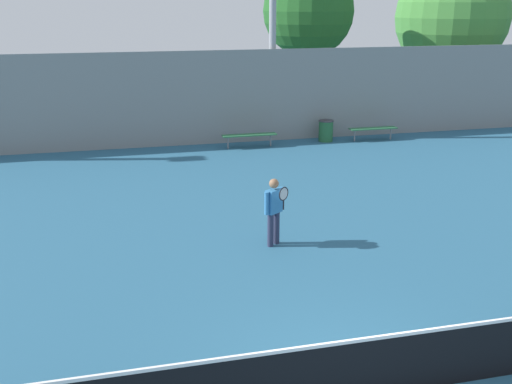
{
  "coord_description": "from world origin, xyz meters",
  "views": [
    {
      "loc": [
        -3.17,
        -6.53,
        5.32
      ],
      "look_at": [
        0.11,
        6.82,
        0.9
      ],
      "focal_mm": 42.0,
      "sensor_mm": 36.0,
      "label": 1
    }
  ],
  "objects_px": {
    "trash_bin": "(326,131)",
    "tree_green_broad": "(452,18)",
    "tennis_net": "(366,368)",
    "tennis_player": "(274,208)",
    "bench_courtside_far": "(249,136)",
    "tree_green_tall": "(309,11)",
    "bench_courtside_near": "(373,129)"
  },
  "relations": [
    {
      "from": "tennis_net",
      "to": "tree_green_tall",
      "type": "height_order",
      "value": "tree_green_tall"
    },
    {
      "from": "trash_bin",
      "to": "tree_green_broad",
      "type": "distance_m",
      "value": 9.98
    },
    {
      "from": "tennis_player",
      "to": "tree_green_broad",
      "type": "height_order",
      "value": "tree_green_broad"
    },
    {
      "from": "bench_courtside_far",
      "to": "tree_green_tall",
      "type": "xyz_separation_m",
      "value": [
        3.77,
        4.63,
        4.38
      ]
    },
    {
      "from": "tennis_net",
      "to": "bench_courtside_far",
      "type": "xyz_separation_m",
      "value": [
        1.85,
        14.94,
        -0.04
      ]
    },
    {
      "from": "tennis_player",
      "to": "tree_green_broad",
      "type": "relative_size",
      "value": 0.22
    },
    {
      "from": "tennis_player",
      "to": "tree_green_tall",
      "type": "bearing_deg",
      "value": 34.37
    },
    {
      "from": "bench_courtside_near",
      "to": "tennis_player",
      "type": "bearing_deg",
      "value": -125.47
    },
    {
      "from": "tennis_net",
      "to": "tennis_player",
      "type": "distance_m",
      "value": 5.63
    },
    {
      "from": "bench_courtside_near",
      "to": "trash_bin",
      "type": "distance_m",
      "value": 1.89
    },
    {
      "from": "bench_courtside_far",
      "to": "tree_green_broad",
      "type": "bearing_deg",
      "value": 23.95
    },
    {
      "from": "tennis_net",
      "to": "tree_green_broad",
      "type": "height_order",
      "value": "tree_green_broad"
    },
    {
      "from": "tennis_net",
      "to": "trash_bin",
      "type": "xyz_separation_m",
      "value": [
        5.01,
        15.24,
        -0.08
      ]
    },
    {
      "from": "tree_green_tall",
      "to": "trash_bin",
      "type": "bearing_deg",
      "value": -98.14
    },
    {
      "from": "tennis_player",
      "to": "bench_courtside_far",
      "type": "relative_size",
      "value": 0.76
    },
    {
      "from": "trash_bin",
      "to": "tree_green_broad",
      "type": "bearing_deg",
      "value": 30.33
    },
    {
      "from": "tennis_net",
      "to": "trash_bin",
      "type": "height_order",
      "value": "tennis_net"
    },
    {
      "from": "bench_courtside_near",
      "to": "bench_courtside_far",
      "type": "distance_m",
      "value": 5.03
    },
    {
      "from": "bench_courtside_near",
      "to": "trash_bin",
      "type": "bearing_deg",
      "value": 170.99
    },
    {
      "from": "trash_bin",
      "to": "bench_courtside_near",
      "type": "bearing_deg",
      "value": -9.01
    },
    {
      "from": "tree_green_broad",
      "to": "bench_courtside_near",
      "type": "bearing_deg",
      "value": -140.73
    },
    {
      "from": "tennis_net",
      "to": "bench_courtside_near",
      "type": "bearing_deg",
      "value": 65.28
    },
    {
      "from": "tree_green_broad",
      "to": "tree_green_tall",
      "type": "bearing_deg",
      "value": -177.94
    },
    {
      "from": "trash_bin",
      "to": "tree_green_broad",
      "type": "height_order",
      "value": "tree_green_broad"
    },
    {
      "from": "bench_courtside_near",
      "to": "tree_green_broad",
      "type": "height_order",
      "value": "tree_green_broad"
    },
    {
      "from": "tennis_player",
      "to": "trash_bin",
      "type": "distance_m",
      "value": 10.76
    },
    {
      "from": "bench_courtside_far",
      "to": "tennis_net",
      "type": "bearing_deg",
      "value": -97.07
    },
    {
      "from": "tennis_net",
      "to": "tennis_player",
      "type": "height_order",
      "value": "tennis_player"
    },
    {
      "from": "tennis_net",
      "to": "bench_courtside_far",
      "type": "height_order",
      "value": "tennis_net"
    },
    {
      "from": "bench_courtside_near",
      "to": "tree_green_broad",
      "type": "xyz_separation_m",
      "value": [
        5.98,
        4.89,
        4.06
      ]
    },
    {
      "from": "bench_courtside_far",
      "to": "trash_bin",
      "type": "xyz_separation_m",
      "value": [
        3.15,
        0.3,
        -0.04
      ]
    },
    {
      "from": "tennis_net",
      "to": "bench_courtside_near",
      "type": "xyz_separation_m",
      "value": [
        6.88,
        14.94,
        -0.04
      ]
    }
  ]
}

